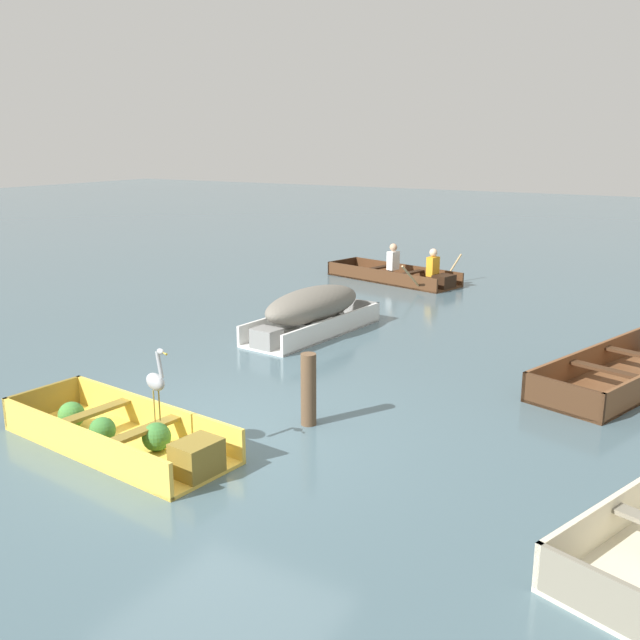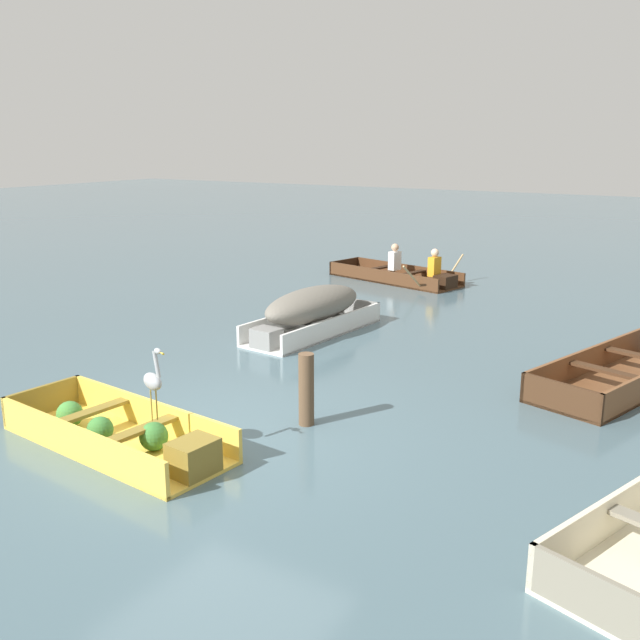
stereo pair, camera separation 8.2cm
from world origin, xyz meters
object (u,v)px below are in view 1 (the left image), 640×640
Objects in this scene: dinghy_yellow_foreground at (123,435)px; heron_on_dinghy at (156,380)px; skiff_white_mid_moored at (312,309)px; mooring_post at (309,389)px; rowboat_dark_varnish_with_crew at (400,275)px; skiff_wooden_brown_near_moored at (629,371)px.

heron_on_dinghy is at bearing 7.46° from dinghy_yellow_foreground.
mooring_post is at bearing -59.10° from skiff_white_mid_moored.
rowboat_dark_varnish_with_crew reaches higher than dinghy_yellow_foreground.
dinghy_yellow_foreground is 0.84× the size of skiff_wooden_brown_near_moored.
mooring_post reaches higher than skiff_wooden_brown_near_moored.
mooring_post is at bearing -72.22° from rowboat_dark_varnish_with_crew.
heron_on_dinghy is (0.48, 0.06, 0.71)m from dinghy_yellow_foreground.
heron_on_dinghy is at bearing -76.89° from skiff_white_mid_moored.
mooring_post is at bearing 59.30° from heron_on_dinghy.
dinghy_yellow_foreground is 0.86× the size of rowboat_dark_varnish_with_crew.
mooring_post reaches higher than dinghy_yellow_foreground.
skiff_white_mid_moored is (-0.70, 5.12, 0.30)m from dinghy_yellow_foreground.
skiff_wooden_brown_near_moored is at bearing 52.83° from heron_on_dinghy.
rowboat_dark_varnish_with_crew reaches higher than skiff_white_mid_moored.
skiff_white_mid_moored is (-5.13, -0.15, 0.31)m from skiff_wooden_brown_near_moored.
rowboat_dark_varnish_with_crew is (-5.78, 4.91, 0.04)m from skiff_wooden_brown_near_moored.
mooring_post is (2.10, -3.50, -0.01)m from skiff_white_mid_moored.
skiff_white_mid_moored is at bearing -178.29° from skiff_wooden_brown_near_moored.
skiff_wooden_brown_near_moored is at bearing 49.96° from dinghy_yellow_foreground.
heron_on_dinghy reaches higher than skiff_wooden_brown_near_moored.
mooring_post is at bearing -129.62° from skiff_wooden_brown_near_moored.
skiff_wooden_brown_near_moored is 5.14m from skiff_white_mid_moored.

